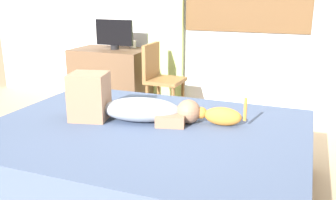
{
  "coord_description": "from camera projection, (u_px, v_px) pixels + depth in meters",
  "views": [
    {
      "loc": [
        1.07,
        -2.06,
        1.4
      ],
      "look_at": [
        0.16,
        0.31,
        0.66
      ],
      "focal_mm": 39.5,
      "sensor_mm": 36.0,
      "label": 1
    }
  ],
  "objects": [
    {
      "name": "cup",
      "position": [
        133.0,
        44.0,
        4.52
      ],
      "size": [
        0.08,
        0.08,
        0.09
      ],
      "primitive_type": "cylinder",
      "color": "white",
      "rests_on": "desk"
    },
    {
      "name": "curtain_left",
      "position": [
        166.0,
        3.0,
        4.33
      ],
      "size": [
        0.44,
        0.06,
        2.56
      ],
      "primitive_type": "cube",
      "color": "#ADCC75",
      "rests_on": "ground"
    },
    {
      "name": "chair_by_desk",
      "position": [
        159.0,
        76.0,
        4.08
      ],
      "size": [
        0.39,
        0.39,
        0.86
      ],
      "color": "brown",
      "rests_on": "ground"
    },
    {
      "name": "desk",
      "position": [
        112.0,
        79.0,
        4.54
      ],
      "size": [
        0.9,
        0.56,
        0.74
      ],
      "color": "brown",
      "rests_on": "ground"
    },
    {
      "name": "bed",
      "position": [
        145.0,
        161.0,
        2.62
      ],
      "size": [
        2.25,
        1.69,
        0.51
      ],
      "color": "brown",
      "rests_on": "ground"
    },
    {
      "name": "cat",
      "position": [
        220.0,
        116.0,
        2.57
      ],
      "size": [
        0.36,
        0.12,
        0.21
      ],
      "color": "#C67A2D",
      "rests_on": "bed"
    },
    {
      "name": "person_lying",
      "position": [
        128.0,
        105.0,
        2.65
      ],
      "size": [
        0.94,
        0.45,
        0.34
      ],
      "color": "#8C939E",
      "rests_on": "bed"
    },
    {
      "name": "tv_monitor",
      "position": [
        114.0,
        34.0,
        4.37
      ],
      "size": [
        0.48,
        0.1,
        0.35
      ],
      "color": "black",
      "rests_on": "desk"
    },
    {
      "name": "ground_plane",
      "position": [
        131.0,
        198.0,
        2.61
      ],
      "size": [
        16.0,
        16.0,
        0.0
      ],
      "primitive_type": "plane",
      "color": "tan"
    }
  ]
}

